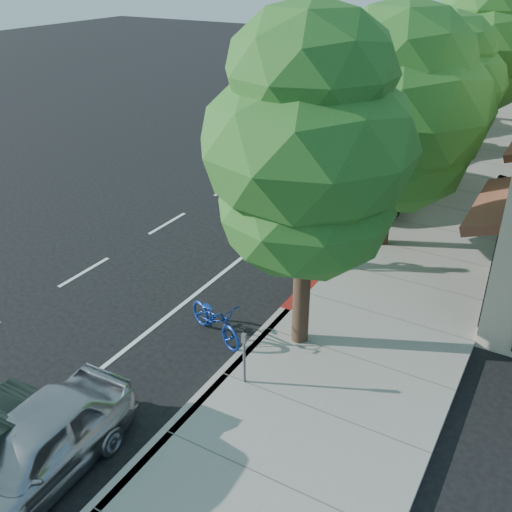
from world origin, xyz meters
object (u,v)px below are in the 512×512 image
Objects in this scene: street_tree_0 at (308,151)px; street_tree_4 at (503,32)px; dark_sedan at (420,139)px; dark_suv_far at (459,84)px; cyclist at (304,239)px; street_tree_1 at (396,111)px; street_tree_2 at (445,85)px; street_tree_3 at (481,45)px; white_pickup at (425,116)px; bicycle at (215,319)px; near_car_a at (30,452)px; silver_suv at (379,175)px; pedestrian at (497,199)px.

street_tree_4 is (0.00, 24.00, -0.07)m from street_tree_0.
dark_suv_far reaches higher than dark_sedan.
cyclist is at bearing -86.06° from dark_sedan.
street_tree_2 is (0.00, 6.00, -0.32)m from street_tree_1.
street_tree_1 is 0.98× the size of street_tree_4.
dark_sedan is at bearing 111.76° from street_tree_2.
street_tree_3 is at bearing 90.00° from street_tree_0.
street_tree_4 is (0.00, 18.00, 0.37)m from street_tree_1.
street_tree_4 is 6.09m from white_pickup.
near_car_a is at bearing -161.02° from bicycle.
cyclist is at bearing 18.84° from bicycle.
silver_suv is at bearing 111.25° from street_tree_1.
white_pickup is at bearing 97.13° from street_tree_0.
bicycle is (-1.91, -6.76, -3.85)m from street_tree_1.
white_pickup is at bearing 98.12° from silver_suv.
silver_suv is (0.36, 10.76, 0.37)m from bicycle.
silver_suv is at bearing 21.13° from bicycle.
street_tree_0 is 30.20m from dark_suv_far.
near_car_a is (-0.63, -22.14, -0.01)m from dark_sedan.
street_tree_4 is at bearing 90.00° from street_tree_0.
street_tree_0 is 7.62m from near_car_a.
street_tree_1 is 6.01m from street_tree_2.
street_tree_1 reaches higher than dark_suv_far.
street_tree_0 reaches higher than cyclist.
street_tree_3 is 15.09m from cyclist.
near_car_a is (-2.28, -6.00, -4.11)m from street_tree_0.
white_pickup is 1.43× the size of near_car_a.
street_tree_0 is at bearing -83.76° from dark_suv_far.
street_tree_4 reaches higher than bicycle.
dark_suv_far is (-2.89, 5.79, -3.94)m from street_tree_4.
silver_suv is (-1.56, -8.00, -3.91)m from street_tree_3.
bicycle is at bearing -87.47° from dark_suv_far.
street_tree_2 reaches higher than bicycle.
bicycle is 10.77m from silver_suv.
dark_suv_far is at bearing 96.93° from street_tree_1.
pedestrian is (2.80, -14.56, -3.74)m from street_tree_4.
street_tree_3 is 3.97× the size of bicycle.
dark_suv_far is at bearing 24.87° from bicycle.
street_tree_3 reaches higher than dark_suv_far.
bicycle is 20.81m from white_pickup.
street_tree_1 is 1.11× the size of street_tree_2.
street_tree_3 is at bearing -41.88° from white_pickup.
pedestrian reaches higher than silver_suv.
street_tree_0 reaches higher than bicycle.
pedestrian is at bearing -4.63° from silver_suv.
bicycle is at bearing -98.52° from street_tree_2.
near_car_a is 2.44× the size of pedestrian.
street_tree_0 is 1.62× the size of dark_suv_far.
street_tree_2 is 1.59× the size of near_car_a.
dark_sedan reaches higher than near_car_a.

